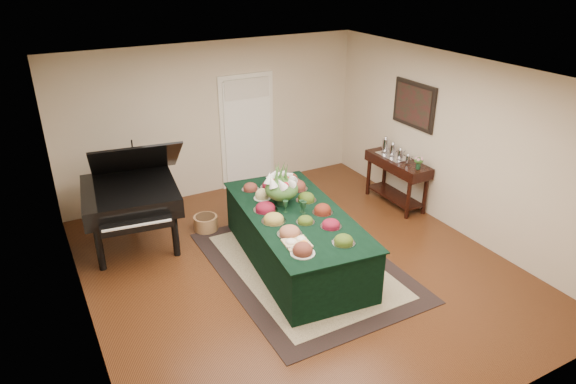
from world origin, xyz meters
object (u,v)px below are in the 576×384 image
grand_piano (131,195)px  mahogany_sideboard (397,169)px  buffet_table (296,237)px  floral_centerpiece (282,185)px

grand_piano → mahogany_sideboard: 4.39m
buffet_table → mahogany_sideboard: size_ratio=2.23×
grand_piano → buffet_table: bearing=-40.2°
floral_centerpiece → grand_piano: bearing=146.2°
buffet_table → floral_centerpiece: floral_centerpiece is taller
buffet_table → mahogany_sideboard: 2.59m
buffet_table → floral_centerpiece: bearing=95.5°
buffet_table → grand_piano: grand_piano is taller
floral_centerpiece → mahogany_sideboard: floral_centerpiece is taller
grand_piano → floral_centerpiece: bearing=-33.8°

